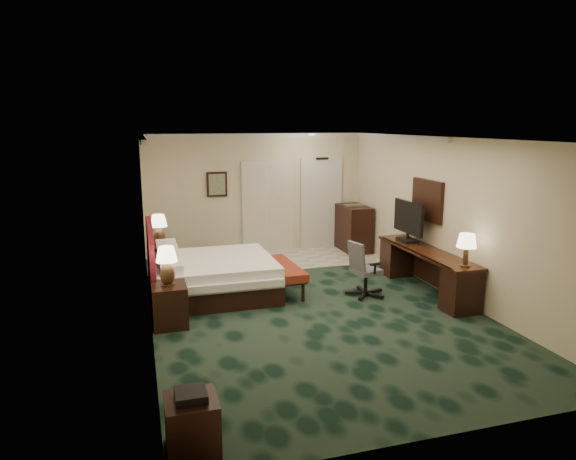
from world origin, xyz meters
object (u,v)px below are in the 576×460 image
object	(u,v)px
lamp_near	(167,266)
nightstand_near	(170,305)
bed	(215,277)
desk_chair	(366,268)
side_table	(192,425)
tv	(408,222)
minibar	(353,228)
desk	(425,271)
bed_bench	(281,278)
nightstand_far	(163,262)
lamp_far	(159,230)

from	to	relation	value
lamp_near	nightstand_near	bearing A→B (deg)	32.46
bed	desk_chair	xyz separation A→B (m)	(2.49, -0.81, 0.17)
nightstand_near	side_table	xyz separation A→B (m)	(-0.00, -3.07, -0.06)
side_table	tv	distance (m)	6.11
nightstand_near	minibar	bearing A→B (deg)	37.74
tv	desk	bearing A→B (deg)	-91.49
desk	tv	world-z (taller)	tv
bed_bench	desk	world-z (taller)	desk
nightstand_far	tv	xyz separation A→B (m)	(4.43, -1.32, 0.79)
bed_bench	desk_chair	world-z (taller)	desk_chair
nightstand_far	lamp_far	world-z (taller)	lamp_far
side_table	desk_chair	size ratio (longest dim) A/B	0.52
desk_chair	minibar	world-z (taller)	minibar
nightstand_far	minibar	distance (m)	4.51
nightstand_near	desk_chair	xyz separation A→B (m)	(3.33, 0.40, 0.18)
bed_bench	side_table	bearing A→B (deg)	-118.54
desk	tv	distance (m)	1.03
lamp_far	minibar	distance (m)	4.56
nightstand_near	minibar	size ratio (longest dim) A/B	0.58
tv	minibar	size ratio (longest dim) A/B	0.92
desk	desk_chair	xyz separation A→B (m)	(-1.10, 0.09, 0.11)
bed	lamp_near	distance (m)	1.60
lamp_near	tv	xyz separation A→B (m)	(4.46, 1.03, 0.22)
lamp_near	side_table	bearing A→B (deg)	-89.85
nightstand_near	desk	distance (m)	4.44
nightstand_far	bed_bench	distance (m)	2.37
bed_bench	tv	size ratio (longest dim) A/B	1.47
nightstand_near	lamp_near	world-z (taller)	lamp_near
lamp_near	bed_bench	distance (m)	2.36
desk_chair	bed	bearing A→B (deg)	147.79
lamp_far	minibar	xyz separation A→B (m)	(4.42, 1.06, -0.43)
lamp_near	bed_bench	world-z (taller)	lamp_near
lamp_far	desk	xyz separation A→B (m)	(4.45, -2.03, -0.59)
lamp_far	desk_chair	xyz separation A→B (m)	(3.34, -1.94, -0.48)
nightstand_far	side_table	world-z (taller)	nightstand_far
lamp_near	nightstand_far	bearing A→B (deg)	89.23
bed_bench	desk_chair	bearing A→B (deg)	-28.26
nightstand_near	lamp_far	distance (m)	2.44
bed	bed_bench	world-z (taller)	bed
bed	nightstand_far	size ratio (longest dim) A/B	3.00
bed	lamp_far	xyz separation A→B (m)	(-0.85, 1.14, 0.64)
tv	desk_chair	distance (m)	1.43
bed	side_table	xyz separation A→B (m)	(-0.84, -4.28, -0.07)
nightstand_near	bed_bench	xyz separation A→B (m)	(2.00, 1.04, -0.07)
lamp_far	tv	bearing A→B (deg)	-16.51
desk	minibar	world-z (taller)	minibar
nightstand_far	bed	bearing A→B (deg)	-54.14
side_table	desk_chair	xyz separation A→B (m)	(3.33, 3.48, 0.23)
bed	tv	bearing A→B (deg)	-2.97
side_table	lamp_near	bearing A→B (deg)	90.15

